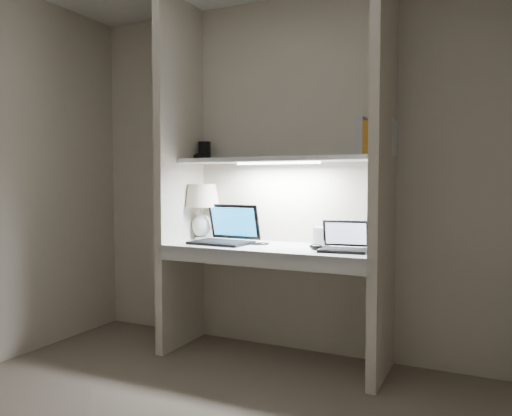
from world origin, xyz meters
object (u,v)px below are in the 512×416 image
Objects in this scene: laptop_main at (226,234)px; book_row at (376,137)px; speaker at (321,237)px; laptop_netbook at (344,244)px; table_lamp at (201,202)px.

book_row is (1.01, 0.16, 0.65)m from laptop_main.
laptop_main is 3.25× the size of speaker.
laptop_netbook is 0.71m from book_row.
laptop_netbook is at bearing -127.96° from book_row.
book_row reaches higher than laptop_netbook.
table_lamp is 0.37m from laptop_main.
table_lamp is at bearing -162.76° from speaker.
table_lamp reaches higher than laptop_netbook.
table_lamp is 0.98× the size of laptop_main.
laptop_netbook is 2.47× the size of speaker.
book_row is at bearing 12.46° from laptop_main.
book_row is at bearing 44.52° from laptop_netbook.
laptop_main is 0.68m from speaker.
book_row is at bearing 31.46° from speaker.
laptop_main reaches higher than laptop_netbook.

